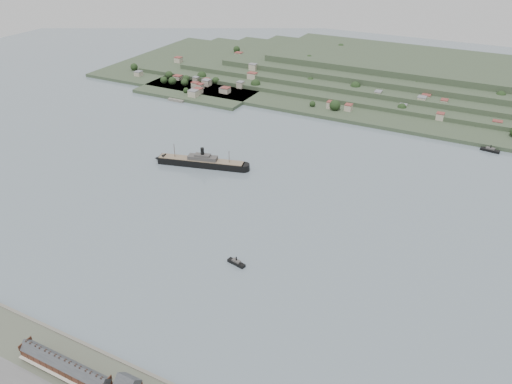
% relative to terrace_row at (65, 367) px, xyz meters
% --- Properties ---
extents(ground, '(1400.00, 1400.00, 0.00)m').
position_rel_terrace_row_xyz_m(ground, '(10.00, 168.02, -6.84)').
color(ground, slate).
rests_on(ground, ground).
extents(terrace_row, '(55.60, 9.80, 11.07)m').
position_rel_terrace_row_xyz_m(terrace_row, '(0.00, 0.00, 0.00)').
color(terrace_row, '#412517').
rests_on(terrace_row, ground).
extents(far_peninsula, '(760.00, 309.00, 30.00)m').
position_rel_terrace_row_xyz_m(far_peninsula, '(37.91, 561.12, 5.04)').
color(far_peninsula, '#34442D').
rests_on(far_peninsula, ground).
extents(steamship, '(91.12, 32.51, 22.23)m').
position_rel_terrace_row_xyz_m(steamship, '(-71.66, 233.77, -2.74)').
color(steamship, black).
rests_on(steamship, ground).
extents(tugboat, '(13.90, 6.24, 6.06)m').
position_rel_terrace_row_xyz_m(tugboat, '(31.79, 120.45, -5.36)').
color(tugboat, black).
rests_on(tugboat, ground).
extents(ferry_west, '(20.20, 11.97, 7.33)m').
position_rel_terrace_row_xyz_m(ferry_west, '(-178.99, 393.02, -5.08)').
color(ferry_west, black).
rests_on(ferry_west, ground).
extents(ferry_east, '(18.52, 7.29, 6.76)m').
position_rel_terrace_row_xyz_m(ferry_east, '(166.13, 392.31, -5.21)').
color(ferry_east, black).
rests_on(ferry_east, ground).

